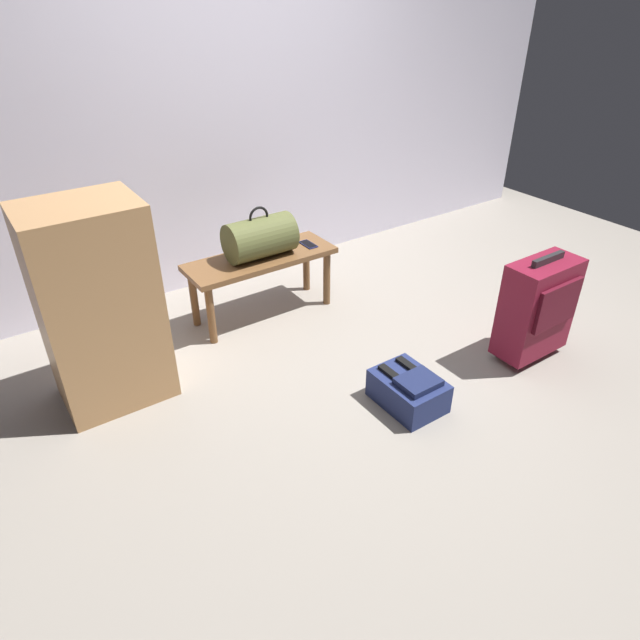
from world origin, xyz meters
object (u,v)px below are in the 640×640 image
at_px(bench, 261,266).
at_px(duffel_bag_olive, 260,237).
at_px(backpack_navy, 409,390).
at_px(cell_phone, 308,244).
at_px(suitcase_upright_burgundy, 538,307).
at_px(side_cabinet, 99,307).

distance_m(bench, duffel_bag_olive, 0.20).
xyz_separation_m(duffel_bag_olive, backpack_navy, (0.16, -1.28, -0.47)).
distance_m(cell_phone, backpack_navy, 1.32).
distance_m(duffel_bag_olive, backpack_navy, 1.38).
bearing_deg(backpack_navy, suitcase_upright_burgundy, -4.70).
relative_size(duffel_bag_olive, suitcase_upright_burgundy, 0.66).
bearing_deg(cell_phone, side_cabinet, -169.73).
height_order(bench, duffel_bag_olive, duffel_bag_olive).
relative_size(bench, cell_phone, 6.94).
xyz_separation_m(bench, cell_phone, (0.36, -0.03, 0.07)).
distance_m(duffel_bag_olive, side_cabinet, 1.14).
xyz_separation_m(cell_phone, suitcase_upright_burgundy, (0.73, -1.33, -0.09)).
height_order(backpack_navy, side_cabinet, side_cabinet).
bearing_deg(duffel_bag_olive, bench, -180.00).
bearing_deg(backpack_navy, bench, 97.49).
bearing_deg(suitcase_upright_burgundy, side_cabinet, 153.86).
xyz_separation_m(backpack_navy, side_cabinet, (-1.27, 0.99, 0.46)).
height_order(suitcase_upright_burgundy, backpack_navy, suitcase_upright_burgundy).
bearing_deg(bench, suitcase_upright_burgundy, -51.45).
distance_m(cell_phone, suitcase_upright_burgundy, 1.52).
bearing_deg(suitcase_upright_burgundy, bench, 128.55).
bearing_deg(bench, backpack_navy, -82.51).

